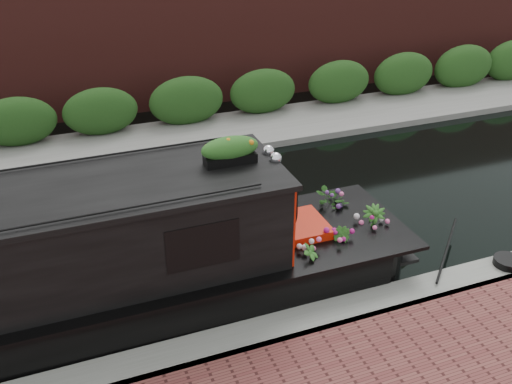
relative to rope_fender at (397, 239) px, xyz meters
name	(u,v)px	position (x,y,z in m)	size (l,w,h in m)	color
ground	(150,239)	(-4.08, 1.89, -0.18)	(80.00, 80.00, 0.00)	black
near_bank_coping	(200,361)	(-4.08, -1.41, -0.18)	(40.00, 0.60, 0.50)	gray
far_bank_path	(115,152)	(-4.08, 6.09, -0.18)	(40.00, 2.40, 0.34)	slate
far_hedge	(109,138)	(-4.08, 6.99, -0.18)	(40.00, 1.10, 2.80)	#1F4517
far_brick_wall	(98,112)	(-4.08, 9.09, -0.18)	(40.00, 1.00, 8.00)	#501F1B
rope_fender	(397,239)	(0.00, 0.00, 0.00)	(0.36, 0.36, 0.38)	brown
coiled_mooring_rope	(508,262)	(1.19, -1.39, 0.13)	(0.47, 0.47, 0.12)	black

